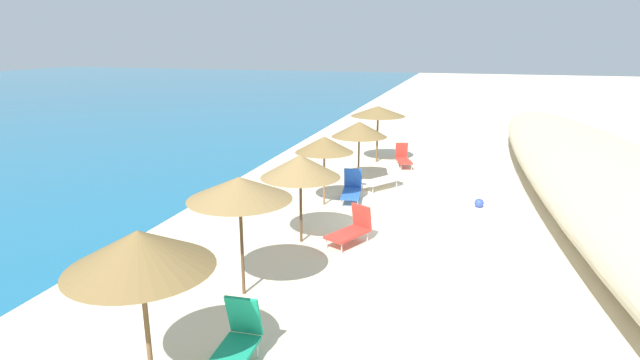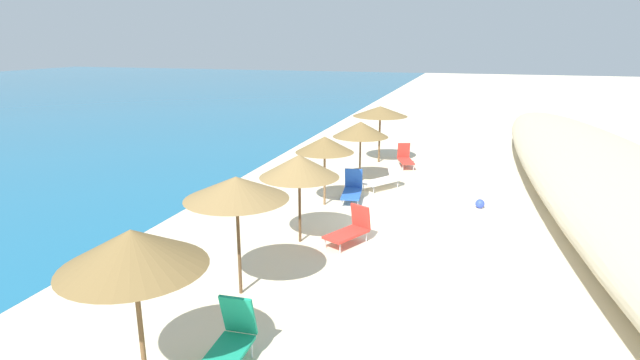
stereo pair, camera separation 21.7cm
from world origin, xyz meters
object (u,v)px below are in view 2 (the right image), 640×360
Objects in this scene: beach_umbrella_5 at (380,111)px; lounge_chair_4 at (351,229)px; beach_ball at (480,204)px; beach_umbrella_3 at (325,145)px; beach_umbrella_1 at (236,188)px; lounge_chair_2 at (228,343)px; beach_umbrella_2 at (299,166)px; lounge_chair_1 at (405,158)px; lounge_chair_0 at (385,178)px; beach_umbrella_0 at (132,249)px; lounge_chair_3 at (352,189)px; beach_umbrella_4 at (361,129)px.

beach_umbrella_5 reaches higher than lounge_chair_4.
lounge_chair_4 is 4.89× the size of beach_ball.
beach_umbrella_5 reaches higher than beach_umbrella_3.
beach_umbrella_1 is 3.51m from lounge_chair_2.
beach_umbrella_2 is 1.05× the size of beach_umbrella_3.
beach_umbrella_3 is (3.55, 0.31, -0.08)m from beach_umbrella_2.
beach_umbrella_1 is 1.94× the size of lounge_chair_1.
beach_ball is (4.81, -5.06, -2.14)m from beach_umbrella_2.
lounge_chair_4 is at bearing 69.30° from lounge_chair_1.
beach_umbrella_1 is 14.15m from beach_umbrella_5.
beach_umbrella_3 reaches higher than lounge_chair_0.
lounge_chair_1 is 6.31m from beach_ball.
beach_umbrella_0 is 2.53m from lounge_chair_2.
beach_umbrella_5 is at bearing -91.20° from lounge_chair_2.
lounge_chair_3 is at bearing -5.66° from beach_umbrella_1.
beach_umbrella_2 is 8.17× the size of beach_ball.
lounge_chair_1 is 0.93× the size of lounge_chair_4.
beach_umbrella_3 is at bearing 171.16° from beach_umbrella_4.
lounge_chair_1 is 16.19m from lounge_chair_2.
beach_umbrella_5 is at bearing -43.86° from lounge_chair_1.
beach_umbrella_0 is 17.77m from beach_umbrella_5.
beach_umbrella_2 is 7.30m from beach_ball.
beach_umbrella_5 is 1.66× the size of lounge_chair_2.
lounge_chair_0 is at bearing -166.34° from beach_umbrella_5.
lounge_chair_2 is (-2.64, -1.06, -2.06)m from beach_umbrella_1.
beach_ball is at bearing -167.29° from lounge_chair_0.
beach_umbrella_1 is 4.63m from lounge_chair_4.
lounge_chair_1 is at bearing -8.12° from beach_umbrella_1.
lounge_chair_1 is at bearing -59.87° from lounge_chair_0.
lounge_chair_0 is at bearing 66.36° from lounge_chair_1.
beach_umbrella_1 reaches higher than lounge_chair_1.
beach_umbrella_1 reaches higher than lounge_chair_2.
lounge_chair_3 is (-2.50, -0.29, -1.82)m from beach_umbrella_4.
beach_ball is (1.27, -5.37, -2.05)m from beach_umbrella_3.
lounge_chair_2 is (-12.31, 0.60, 0.09)m from lounge_chair_0.
beach_umbrella_3 is 1.59× the size of lounge_chair_4.
lounge_chair_3 is 5.17× the size of beach_ball.
beach_umbrella_2 is at bearing -85.51° from lounge_chair_2.
beach_umbrella_0 is at bearing -179.73° from beach_umbrella_3.
beach_umbrella_3 is 1.53× the size of lounge_chair_2.
beach_ball is (4.49, -3.60, -0.29)m from lounge_chair_4.
beach_umbrella_3 is at bearing 175.18° from beach_umbrella_5.
beach_ball is (-2.10, -4.85, -2.07)m from beach_umbrella_4.
lounge_chair_4 is at bearing -151.27° from beach_umbrella_3.
beach_umbrella_2 is at bearing 75.14° from lounge_chair_3.
lounge_chair_1 is at bearing -95.96° from lounge_chair_2.
beach_umbrella_4 is at bearing 46.17° from lounge_chair_1.
lounge_chair_2 is at bearing -46.80° from beach_umbrella_0.
beach_umbrella_0 is 10.59m from beach_umbrella_3.
beach_ball is at bearing -141.16° from beach_umbrella_5.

